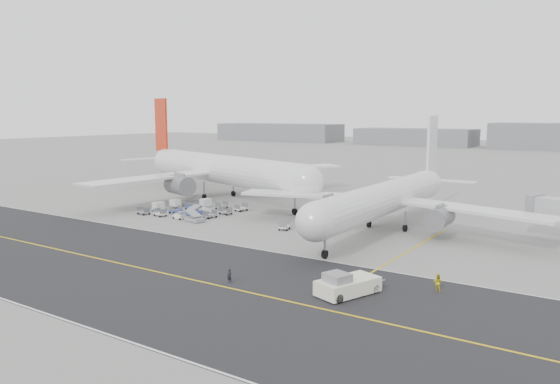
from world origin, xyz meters
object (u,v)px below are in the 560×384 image
Objects in this scene: ground_crew_a at (230,276)px; ground_crew_b at (438,282)px; pushback_tug at (347,285)px; airliner_a at (220,169)px; airliner_b at (387,198)px.

ground_crew_b is (20.58, 10.17, 0.16)m from ground_crew_a.
ground_crew_a is (-12.95, -3.60, -0.26)m from pushback_tug.
ground_crew_b is (62.03, -37.82, -5.65)m from airliner_a.
ground_crew_b is at bearing 23.16° from ground_crew_a.
airliner_a is 70.44m from pushback_tug.
ground_crew_a is 0.83× the size of ground_crew_b.
airliner_b reaches higher than ground_crew_a.
airliner_a is 33.23× the size of ground_crew_b.
airliner_a is at bearing 127.67° from ground_crew_a.
pushback_tug is (54.40, -44.39, -5.55)m from airliner_a.
pushback_tug is at bearing 40.41° from ground_crew_b.
airliner_a reaches higher than ground_crew_a.
pushback_tug is 10.07m from ground_crew_b.
airliner_a reaches higher than pushback_tug.
ground_crew_b is at bearing 60.65° from pushback_tug.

